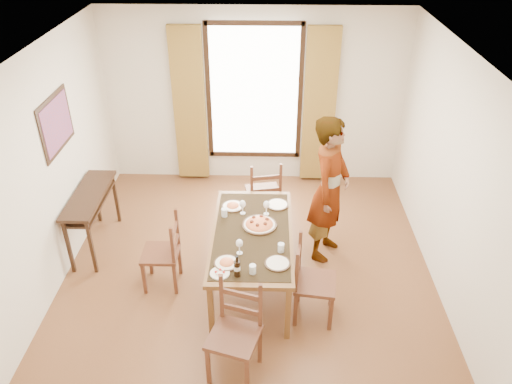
{
  "coord_description": "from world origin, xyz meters",
  "views": [
    {
      "loc": [
        0.22,
        -4.65,
        4.11
      ],
      "look_at": [
        0.08,
        0.37,
        1.0
      ],
      "focal_mm": 35.0,
      "sensor_mm": 36.0,
      "label": 1
    }
  ],
  "objects_px": {
    "console_table": "(90,201)",
    "pasta_platter": "(259,222)",
    "man": "(329,190)",
    "dining_table": "(252,237)"
  },
  "relations": [
    {
      "from": "pasta_platter",
      "to": "dining_table",
      "type": "bearing_deg",
      "value": -122.13
    },
    {
      "from": "console_table",
      "to": "man",
      "type": "bearing_deg",
      "value": -1.28
    },
    {
      "from": "dining_table",
      "to": "pasta_platter",
      "type": "relative_size",
      "value": 4.48
    },
    {
      "from": "console_table",
      "to": "pasta_platter",
      "type": "height_order",
      "value": "pasta_platter"
    },
    {
      "from": "man",
      "to": "pasta_platter",
      "type": "distance_m",
      "value": 0.99
    },
    {
      "from": "dining_table",
      "to": "pasta_platter",
      "type": "bearing_deg",
      "value": 57.87
    },
    {
      "from": "console_table",
      "to": "dining_table",
      "type": "bearing_deg",
      "value": -18.7
    },
    {
      "from": "console_table",
      "to": "pasta_platter",
      "type": "distance_m",
      "value": 2.24
    },
    {
      "from": "console_table",
      "to": "pasta_platter",
      "type": "xyz_separation_m",
      "value": [
        2.16,
        -0.58,
        0.12
      ]
    },
    {
      "from": "console_table",
      "to": "man",
      "type": "xyz_separation_m",
      "value": [
        3.0,
        -0.07,
        0.26
      ]
    }
  ]
}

